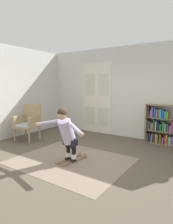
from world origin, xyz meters
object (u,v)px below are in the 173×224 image
(bookshelf, at_px, (172,129))
(person_skier, at_px, (66,131))
(skis_pair, at_px, (72,159))
(wicker_chair, at_px, (28,121))

(bookshelf, distance_m, person_skier, 3.09)
(bookshelf, xyz_separation_m, skis_pair, (-1.63, -2.44, -0.45))
(bookshelf, height_order, wicker_chair, bookshelf)
(wicker_chair, distance_m, person_skier, 2.23)
(bookshelf, relative_size, person_skier, 1.09)
(wicker_chair, relative_size, skis_pair, 1.42)
(wicker_chair, height_order, person_skier, person_skier)
(skis_pair, xyz_separation_m, person_skier, (-0.02, -0.16, 0.69))
(bookshelf, bearing_deg, skis_pair, -123.71)
(wicker_chair, bearing_deg, person_skier, -19.09)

